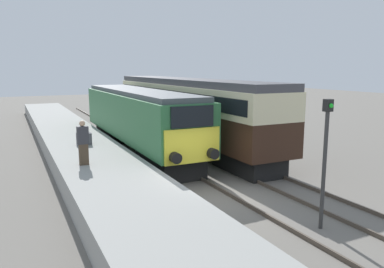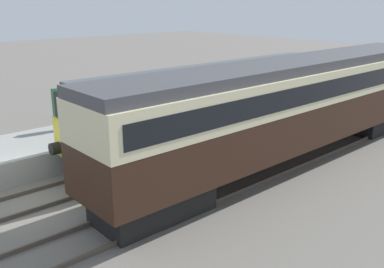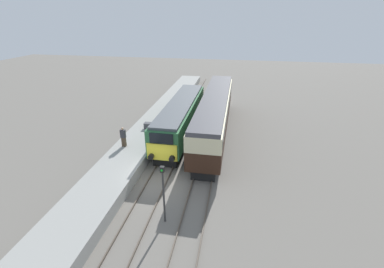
{
  "view_description": "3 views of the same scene",
  "coord_description": "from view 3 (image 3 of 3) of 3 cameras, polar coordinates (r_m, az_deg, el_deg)",
  "views": [
    {
      "loc": [
        -6.6,
        -11.61,
        4.84
      ],
      "look_at": [
        0.0,
        1.83,
        2.2
      ],
      "focal_mm": 35.0,
      "sensor_mm": 36.0,
      "label": 1
    },
    {
      "loc": [
        13.11,
        -4.35,
        6.37
      ],
      "look_at": [
        1.7,
        5.83,
        1.6
      ],
      "focal_mm": 40.0,
      "sensor_mm": 36.0,
      "label": 2
    },
    {
      "loc": [
        5.47,
        -15.29,
        11.62
      ],
      "look_at": [
        1.7,
        5.83,
        1.6
      ],
      "focal_mm": 24.0,
      "sensor_mm": 36.0,
      "label": 3
    }
  ],
  "objects": [
    {
      "name": "person_on_platform",
      "position": [
        23.28,
        -15.02,
        -0.62
      ],
      "size": [
        0.44,
        0.26,
        1.82
      ],
      "color": "#473828",
      "rests_on": "platform_left"
    },
    {
      "name": "locomotive",
      "position": [
        26.59,
        -2.45,
        3.92
      ],
      "size": [
        2.7,
        14.67,
        3.64
      ],
      "color": "black",
      "rests_on": "ground_plane"
    },
    {
      "name": "passenger_carriage",
      "position": [
        26.73,
        5.1,
        5.08
      ],
      "size": [
        2.75,
        18.5,
        4.2
      ],
      "color": "black",
      "rests_on": "ground_plane"
    },
    {
      "name": "rails_near_track",
      "position": [
        23.98,
        -4.36,
        -3.84
      ],
      "size": [
        1.51,
        60.0,
        0.14
      ],
      "color": "#4C4238",
      "rests_on": "ground_plane"
    },
    {
      "name": "ground_plane",
      "position": [
        19.97,
        -7.9,
        -10.83
      ],
      "size": [
        120.0,
        120.0,
        0.0
      ],
      "primitive_type": "plane",
      "color": "slate"
    },
    {
      "name": "platform_left",
      "position": [
        27.26,
        -9.59,
        0.55
      ],
      "size": [
        3.5,
        50.0,
        0.97
      ],
      "color": "gray",
      "rests_on": "ground_plane"
    },
    {
      "name": "rails_far_track",
      "position": [
        23.44,
        3.75,
        -4.55
      ],
      "size": [
        1.5,
        60.0,
        0.14
      ],
      "color": "#4C4238",
      "rests_on": "ground_plane"
    },
    {
      "name": "signal_post",
      "position": [
        15.34,
        -6.38,
        -12.31
      ],
      "size": [
        0.24,
        0.28,
        3.96
      ],
      "color": "#333333",
      "rests_on": "ground_plane"
    },
    {
      "name": "luggage_crate",
      "position": [
        26.75,
        -9.79,
        1.88
      ],
      "size": [
        0.7,
        0.56,
        0.6
      ],
      "color": "#4C4C51",
      "rests_on": "platform_left"
    }
  ]
}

